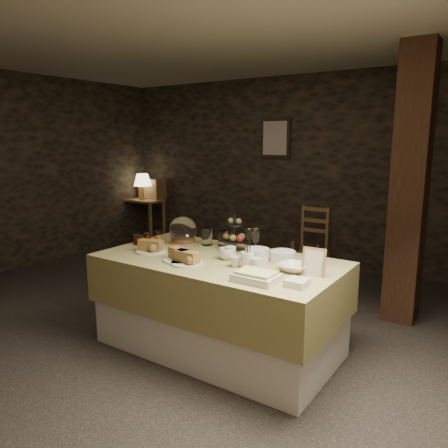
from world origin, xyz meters
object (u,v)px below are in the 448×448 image
Objects in this scene: buffet_table at (219,297)px; chair at (312,243)px; fruit_stand at (235,236)px; timber_column at (410,187)px; console_table at (143,207)px; table_lamp at (143,180)px; wine_rack at (152,188)px.

buffet_table is 2.96× the size of chair.
timber_column is at bearing 46.28° from fruit_stand.
chair is 0.26× the size of timber_column.
chair is (3.08, -0.02, -0.22)m from console_table.
console_table is 1.09× the size of chair.
chair is (3.03, 0.03, -0.68)m from table_lamp.
buffet_table is 4.52× the size of table_lamp.
table_lamp is (0.05, -0.05, 0.46)m from console_table.
fruit_stand reaches higher than wine_rack.
buffet_table is at bearing -82.90° from fruit_stand.
buffet_table reaches higher than console_table.
wine_rack is 3.08m from chair.
console_table is 1.74× the size of wine_rack.
chair is 2.28m from fruit_stand.
timber_column reaches higher than fruit_stand.
buffet_table is 0.55m from fruit_stand.
table_lamp is 0.66× the size of chair.
buffet_table is 2.06m from timber_column.
chair reaches higher than buffet_table.
fruit_stand is at bearing -86.37° from chair.
fruit_stand is at bearing 97.10° from buffet_table.
wine_rack reaches higher than chair.
console_table is at bearing -105.52° from wine_rack.
table_lamp is at bearing -45.00° from console_table.
table_lamp reaches higher than fruit_stand.
fruit_stand is (-1.16, -1.21, -0.39)m from timber_column.
table_lamp is 1.04× the size of wine_rack.
wine_rack reaches higher than buffet_table.
chair is at bearing 95.10° from fruit_stand.
table_lamp reaches higher than buffet_table.
chair is 1.92m from timber_column.
buffet_table is at bearing -126.61° from timber_column.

